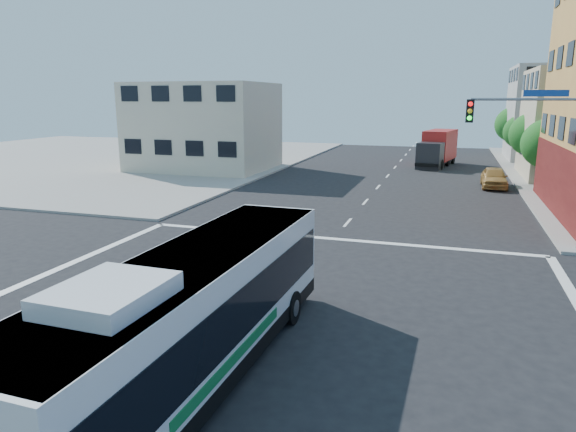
% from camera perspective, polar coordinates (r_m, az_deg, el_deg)
% --- Properties ---
extents(ground, '(120.00, 120.00, 0.00)m').
position_cam_1_polar(ground, '(16.30, -2.38, -11.14)').
color(ground, black).
rests_on(ground, ground).
extents(sidewalk_nw, '(50.00, 50.00, 0.15)m').
position_cam_1_polar(sidewalk_nw, '(63.64, -21.75, 6.15)').
color(sidewalk_nw, gray).
rests_on(sidewalk_nw, ground).
extents(building_east_far, '(12.06, 10.06, 10.00)m').
position_cam_1_polar(building_east_far, '(63.09, 28.89, 9.92)').
color(building_east_far, '#AAABA5').
rests_on(building_east_far, ground).
extents(building_west, '(12.06, 10.06, 8.00)m').
position_cam_1_polar(building_west, '(49.28, -9.27, 9.75)').
color(building_west, beige).
rests_on(building_west, ground).
extents(signal_mast_ne, '(7.91, 1.13, 8.07)m').
position_cam_1_polar(signal_mast_ne, '(24.95, 26.94, 7.75)').
color(signal_mast_ne, gray).
rests_on(signal_mast_ne, ground).
extents(street_tree_a, '(3.60, 3.60, 5.53)m').
position_cam_1_polar(street_tree_a, '(42.54, 26.96, 7.47)').
color(street_tree_a, '#3D2716').
rests_on(street_tree_a, ground).
extents(street_tree_b, '(3.80, 3.80, 5.79)m').
position_cam_1_polar(street_tree_b, '(50.43, 25.59, 8.44)').
color(street_tree_b, '#3D2716').
rests_on(street_tree_b, ground).
extents(street_tree_c, '(3.40, 3.40, 5.29)m').
position_cam_1_polar(street_tree_c, '(58.37, 24.54, 8.71)').
color(street_tree_c, '#3D2716').
rests_on(street_tree_c, ground).
extents(street_tree_d, '(4.00, 4.00, 6.03)m').
position_cam_1_polar(street_tree_d, '(66.29, 23.80, 9.52)').
color(street_tree_d, '#3D2716').
rests_on(street_tree_d, ground).
extents(transit_bus, '(2.84, 11.76, 3.46)m').
position_cam_1_polar(transit_bus, '(12.48, -10.41, -10.69)').
color(transit_bus, black).
rests_on(transit_bus, ground).
extents(box_truck, '(3.75, 8.05, 3.49)m').
position_cam_1_polar(box_truck, '(53.48, 16.27, 7.16)').
color(box_truck, black).
rests_on(box_truck, ground).
extents(parked_car, '(1.84, 4.53, 1.54)m').
position_cam_1_polar(parked_car, '(42.00, 21.93, 4.00)').
color(parked_car, '#B5863D').
rests_on(parked_car, ground).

